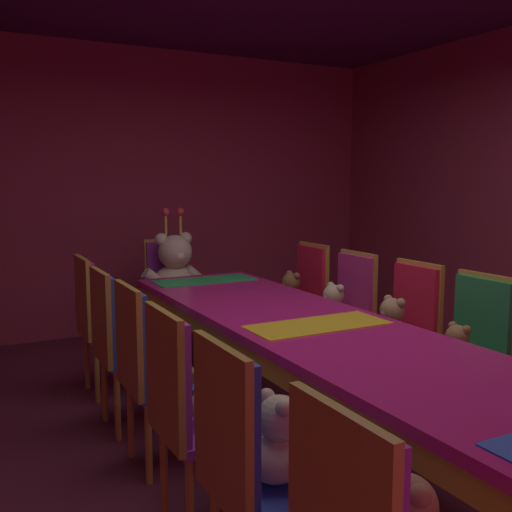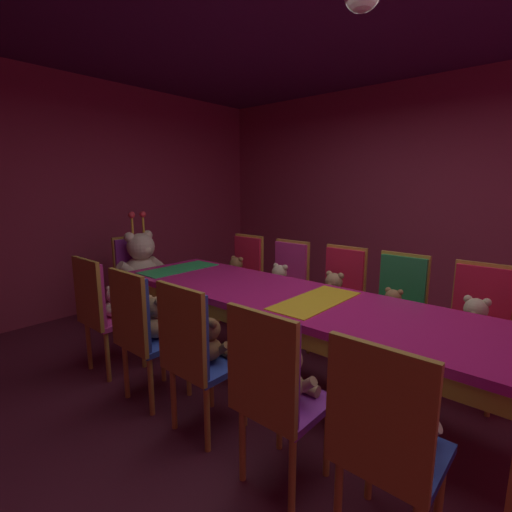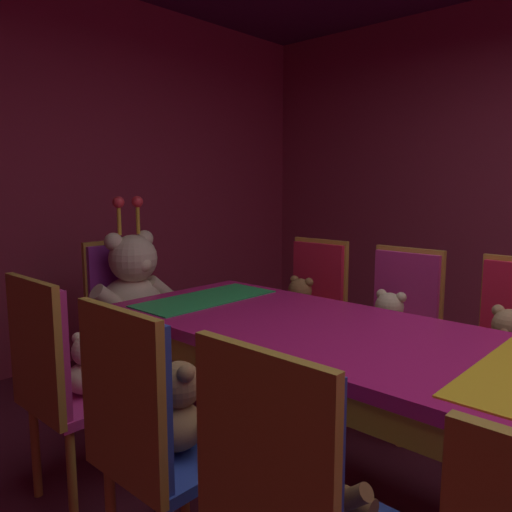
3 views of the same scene
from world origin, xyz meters
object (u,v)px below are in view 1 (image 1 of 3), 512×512
at_px(throne_chair, 170,283).
at_px(king_teddy_bear, 176,272).
at_px(chair_left_5, 95,312).
at_px(chair_right_4, 349,305).
at_px(teddy_right_3, 391,325).
at_px(teddy_right_2, 456,351).
at_px(teddy_left_2, 214,396).
at_px(chair_left_4, 115,334).
at_px(teddy_left_3, 171,357).
at_px(chair_left_2, 183,399).
at_px(teddy_left_4, 139,331).
at_px(teddy_right_4, 333,308).
at_px(chair_left_1, 243,453).
at_px(chair_right_2, 475,343).
at_px(teddy_right_5, 290,293).
at_px(banquet_table, 318,340).
at_px(chair_right_3, 409,322).
at_px(chair_right_5, 305,291).
at_px(chair_left_3, 144,358).
at_px(teddy_left_5, 115,313).
at_px(teddy_left_1, 281,444).

distance_m(throne_chair, king_teddy_bear, 0.20).
relative_size(chair_left_5, chair_right_4, 1.00).
bearing_deg(teddy_right_3, teddy_right_2, 89.75).
height_order(teddy_left_2, chair_left_4, chair_left_4).
xyz_separation_m(teddy_left_3, teddy_right_3, (1.45, -0.04, 0.01)).
xyz_separation_m(chair_left_2, teddy_left_4, (0.16, 1.18, -0.00)).
bearing_deg(chair_left_5, teddy_right_4, -22.36).
bearing_deg(chair_left_1, chair_right_4, 45.09).
xyz_separation_m(teddy_left_3, teddy_left_4, (-0.01, 0.55, 0.01)).
xyz_separation_m(teddy_left_3, chair_right_4, (1.57, 0.55, 0.02)).
bearing_deg(chair_right_2, teddy_right_4, -81.52).
bearing_deg(teddy_right_5, king_teddy_bear, -44.59).
distance_m(teddy_left_3, teddy_right_2, 1.56).
distance_m(banquet_table, teddy_right_3, 0.79).
distance_m(chair_left_4, chair_right_3, 1.85).
relative_size(banquet_table, chair_left_2, 3.72).
height_order(chair_right_3, chair_right_5, same).
bearing_deg(chair_left_4, chair_right_3, -18.80).
bearing_deg(chair_right_3, chair_left_4, -18.80).
distance_m(chair_right_4, throne_chair, 1.73).
bearing_deg(teddy_left_3, chair_right_3, -1.58).
bearing_deg(teddy_right_4, chair_left_4, -0.02).
bearing_deg(chair_right_2, chair_left_2, 1.17).
height_order(chair_left_3, teddy_right_5, chair_left_3).
distance_m(chair_right_2, teddy_right_5, 1.77).
xyz_separation_m(chair_left_4, teddy_right_2, (1.61, -1.14, -0.02)).
distance_m(chair_left_1, chair_right_2, 1.85).
bearing_deg(chair_right_2, teddy_left_4, -35.47).
height_order(chair_left_4, teddy_right_2, chair_left_4).
xyz_separation_m(teddy_left_4, teddy_right_4, (1.43, -0.00, -0.00)).
bearing_deg(teddy_left_5, teddy_left_1, -90.58).
height_order(teddy_left_5, chair_right_3, chair_right_3).
height_order(chair_left_1, teddy_right_3, chair_left_1).
bearing_deg(chair_right_2, chair_right_3, -90.64).
bearing_deg(king_teddy_bear, teddy_left_3, -20.70).
bearing_deg(chair_right_4, chair_left_3, 17.90).
bearing_deg(teddy_left_4, teddy_right_5, 23.24).
height_order(chair_left_1, throne_chair, same).
relative_size(teddy_left_4, teddy_right_5, 1.03).
height_order(teddy_left_4, king_teddy_bear, king_teddy_bear).
bearing_deg(chair_left_5, chair_left_2, -91.09).
bearing_deg(teddy_right_4, teddy_left_1, 50.36).
height_order(teddy_right_2, chair_right_4, chair_right_4).
bearing_deg(teddy_left_2, teddy_left_1, -89.20).
height_order(teddy_left_5, king_teddy_bear, king_teddy_bear).
height_order(chair_left_2, throne_chair, same).
distance_m(chair_left_1, king_teddy_bear, 3.20).
bearing_deg(chair_left_2, chair_right_3, 18.19).
xyz_separation_m(teddy_right_2, chair_right_5, (0.14, 1.77, 0.02)).
relative_size(throne_chair, king_teddy_bear, 1.22).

